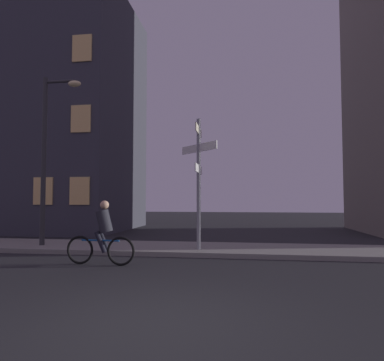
% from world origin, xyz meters
% --- Properties ---
extents(ground_plane, '(80.00, 80.00, 0.00)m').
position_xyz_m(ground_plane, '(0.00, 0.00, 0.00)').
color(ground_plane, '#232326').
extents(sidewalk_kerb, '(40.00, 2.54, 0.14)m').
position_xyz_m(sidewalk_kerb, '(0.00, 6.57, 0.07)').
color(sidewalk_kerb, gray).
rests_on(sidewalk_kerb, ground_plane).
extents(signpost, '(1.23, 1.50, 3.96)m').
position_xyz_m(signpost, '(-0.18, 6.00, 2.49)').
color(signpost, gray).
rests_on(signpost, sidewalk_kerb).
extents(street_lamp, '(1.34, 0.28, 5.58)m').
position_xyz_m(street_lamp, '(-5.23, 6.21, 3.44)').
color(street_lamp, '#2D2D30').
rests_on(street_lamp, sidewalk_kerb).
extents(cyclist, '(1.82, 0.34, 1.61)m').
position_xyz_m(cyclist, '(-2.35, 3.89, 0.75)').
color(cyclist, black).
rests_on(cyclist, ground_plane).
extents(building_left_block, '(8.50, 7.34, 12.43)m').
position_xyz_m(building_left_block, '(-9.23, 13.34, 6.21)').
color(building_left_block, '#383842').
rests_on(building_left_block, ground_plane).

